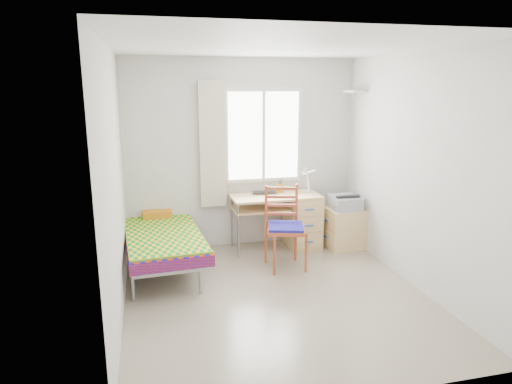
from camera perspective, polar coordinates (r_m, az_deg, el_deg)
floor at (r=5.10m, az=2.51°, el=-12.80°), size 3.50×3.50×0.00m
ceiling at (r=4.60m, az=2.85°, el=17.74°), size 3.50×3.50×0.00m
wall_back at (r=6.35m, az=-1.76°, el=4.76°), size 3.20×0.00×3.20m
wall_left at (r=4.51m, az=-17.26°, el=0.61°), size 0.00×3.50×3.50m
wall_right at (r=5.34m, az=19.39°, el=2.38°), size 0.00×3.50×3.50m
window at (r=6.36m, az=0.93°, el=7.05°), size 1.10×0.04×1.30m
curtain at (r=6.19m, az=-5.46°, el=5.88°), size 0.35×0.05×1.70m
floating_shelf at (r=6.43m, az=12.28°, el=12.18°), size 0.20×0.32×0.03m
bed at (r=5.86m, az=-11.62°, el=-5.28°), size 1.03×1.98×0.83m
desk at (r=6.44m, az=5.21°, el=-3.26°), size 1.23×0.58×0.76m
chair at (r=5.68m, az=3.67°, el=-3.80°), size 0.55×0.55×1.03m
cabinet at (r=6.53m, az=10.88°, el=-4.43°), size 0.55×0.49×0.57m
printer at (r=6.42m, az=11.03°, el=-1.23°), size 0.37×0.43×0.19m
laptop at (r=6.29m, az=1.13°, el=-0.18°), size 0.35×0.24×0.03m
pen_cup at (r=6.42m, az=3.06°, el=0.44°), size 0.10×0.10×0.11m
task_lamp at (r=6.27m, az=6.39°, el=1.90°), size 0.22×0.32×0.40m
book at (r=6.29m, az=0.97°, el=-1.94°), size 0.22×0.26×0.02m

